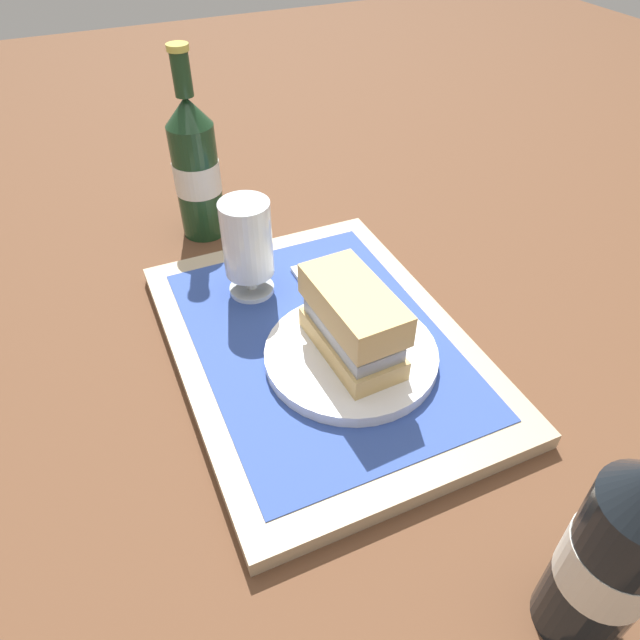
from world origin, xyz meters
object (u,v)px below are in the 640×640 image
(second_bottle, at_px, (617,553))
(plate, at_px, (351,355))
(beer_glass, at_px, (248,246))
(sandwich, at_px, (351,319))
(beer_bottle, at_px, (196,167))

(second_bottle, bearing_deg, plate, 7.97)
(plate, xyz_separation_m, beer_glass, (0.16, 0.06, 0.06))
(sandwich, height_order, beer_bottle, beer_bottle)
(second_bottle, bearing_deg, sandwich, 7.91)
(sandwich, relative_size, beer_glass, 1.08)
(sandwich, relative_size, beer_bottle, 0.51)
(sandwich, distance_m, beer_glass, 0.17)
(beer_bottle, distance_m, second_bottle, 0.67)
(plate, distance_m, beer_bottle, 0.37)
(plate, relative_size, beer_bottle, 0.71)
(plate, xyz_separation_m, beer_bottle, (0.35, 0.07, 0.08))
(second_bottle, bearing_deg, beer_bottle, 9.73)
(second_bottle, bearing_deg, beer_glass, 12.40)
(sandwich, bearing_deg, plate, 180.00)
(plate, distance_m, second_bottle, 0.32)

